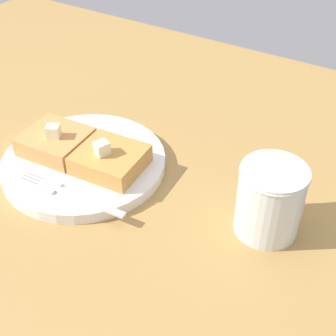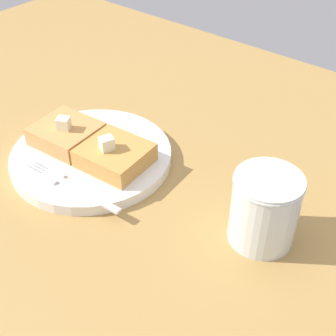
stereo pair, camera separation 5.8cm
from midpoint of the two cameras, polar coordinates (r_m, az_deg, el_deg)
The scene contains 8 objects.
table_surface at distance 72.90cm, azimuth -19.32°, elevation 1.07°, with size 99.66×99.66×2.28cm, color #A98144.
plate at distance 66.37cm, azimuth -12.69°, elevation 0.64°, with size 22.61×22.61×1.55cm.
toast_slice_left at distance 67.79cm, azimuth -15.91°, elevation 3.01°, with size 8.56×7.92×2.64cm, color tan.
toast_slice_middle at distance 62.82cm, azimuth -9.70°, elevation 0.91°, with size 8.56×7.92×2.64cm, color #C68D43.
butter_pat_primary at distance 66.01cm, azimuth -16.28°, elevation 4.21°, with size 1.76×1.59×1.76cm, color #F6F1C2.
butter_pat_secondary at distance 61.32cm, azimuth -10.76°, elevation 2.28°, with size 1.76×1.59×1.76cm, color #EFF0C6.
fork at distance 60.86cm, azimuth -15.29°, elevation -2.92°, with size 16.06×2.44×0.36cm.
syrup_jar at distance 54.50cm, azimuth 9.30°, elevation -4.32°, with size 7.86×7.86×8.92cm.
Camera 1 is at (46.89, -35.23, 43.14)cm, focal length 50.00 mm.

